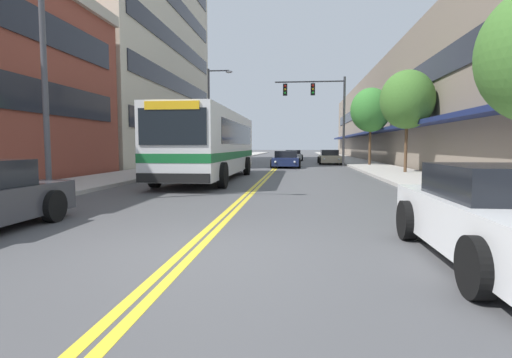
% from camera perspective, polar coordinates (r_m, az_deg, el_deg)
% --- Properties ---
extents(ground_plane, '(240.00, 240.00, 0.00)m').
position_cam_1_polar(ground_plane, '(42.95, 3.88, 2.59)').
color(ground_plane, '#4C4C4F').
extents(sidewalk_left, '(3.38, 106.00, 0.14)m').
position_cam_1_polar(sidewalk_left, '(43.82, -5.57, 2.71)').
color(sidewalk_left, '#B2ADA5').
rests_on(sidewalk_left, ground_plane).
extents(sidewalk_right, '(3.38, 106.00, 0.14)m').
position_cam_1_polar(sidewalk_right, '(43.28, 13.45, 2.58)').
color(sidewalk_right, '#B2ADA5').
rests_on(sidewalk_right, ground_plane).
extents(centre_line, '(0.34, 106.00, 0.01)m').
position_cam_1_polar(centre_line, '(42.95, 3.88, 2.59)').
color(centre_line, yellow).
rests_on(centre_line, ground_plane).
extents(office_tower_left, '(12.08, 23.60, 28.19)m').
position_cam_1_polar(office_tower_left, '(41.13, -19.82, 22.14)').
color(office_tower_left, beige).
rests_on(office_tower_left, ground_plane).
extents(storefront_row_right, '(9.10, 68.00, 9.54)m').
position_cam_1_polar(storefront_row_right, '(44.51, 21.23, 8.49)').
color(storefront_row_right, gray).
rests_on(storefront_row_right, ground_plane).
extents(city_bus, '(2.96, 11.75, 3.16)m').
position_cam_1_polar(city_bus, '(19.41, -6.43, 5.23)').
color(city_bus, silver).
rests_on(city_bus, ground_plane).
extents(car_red_parked_left_mid, '(2.17, 4.33, 1.21)m').
position_cam_1_polar(car_red_parked_left_mid, '(30.09, -5.26, 2.75)').
color(car_red_parked_left_mid, maroon).
rests_on(car_red_parked_left_mid, ground_plane).
extents(car_charcoal_parked_left_far, '(2.13, 4.53, 1.36)m').
position_cam_1_polar(car_charcoal_parked_left_far, '(38.68, -2.95, 3.31)').
color(car_charcoal_parked_left_far, '#232328').
rests_on(car_charcoal_parked_left_far, ground_plane).
extents(car_white_parked_right_foreground, '(2.08, 4.48, 1.35)m').
position_cam_1_polar(car_white_parked_right_foreground, '(6.43, 31.97, -4.74)').
color(car_white_parked_right_foreground, white).
rests_on(car_white_parked_right_foreground, ground_plane).
extents(car_champagne_parked_right_mid, '(2.00, 4.57, 1.26)m').
position_cam_1_polar(car_champagne_parked_right_mid, '(36.53, 10.46, 3.06)').
color(car_champagne_parked_right_mid, beige).
rests_on(car_champagne_parked_right_mid, ground_plane).
extents(car_silver_moving_lead, '(2.15, 4.59, 1.16)m').
position_cam_1_polar(car_silver_moving_lead, '(44.61, 5.32, 3.37)').
color(car_silver_moving_lead, '#B7B7BC').
rests_on(car_silver_moving_lead, ground_plane).
extents(car_navy_moving_second, '(2.18, 4.47, 1.24)m').
position_cam_1_polar(car_navy_moving_second, '(30.18, 4.31, 2.78)').
color(car_navy_moving_second, '#19234C').
rests_on(car_navy_moving_second, ground_plane).
extents(traffic_signal_mast, '(5.57, 0.38, 7.03)m').
position_cam_1_polar(traffic_signal_mast, '(32.54, 9.29, 10.62)').
color(traffic_signal_mast, '#47474C').
rests_on(traffic_signal_mast, ground_plane).
extents(street_lamp_left_near, '(2.67, 0.28, 7.18)m').
position_cam_1_polar(street_lamp_left_near, '(12.62, -26.50, 16.87)').
color(street_lamp_left_near, '#47474C').
rests_on(street_lamp_left_near, ground_plane).
extents(street_lamp_left_far, '(1.97, 0.28, 7.52)m').
position_cam_1_polar(street_lamp_left_far, '(31.54, -6.27, 9.90)').
color(street_lamp_left_far, '#47474C').
rests_on(street_lamp_left_far, ground_plane).
extents(street_tree_right_mid, '(2.95, 2.95, 5.66)m').
position_cam_1_polar(street_tree_right_mid, '(24.09, 20.80, 10.55)').
color(street_tree_right_mid, brown).
rests_on(street_tree_right_mid, sidewalk_right).
extents(street_tree_right_far, '(3.10, 3.10, 5.96)m').
position_cam_1_polar(street_tree_right_far, '(32.67, 16.07, 9.45)').
color(street_tree_right_far, brown).
rests_on(street_tree_right_far, sidewalk_right).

